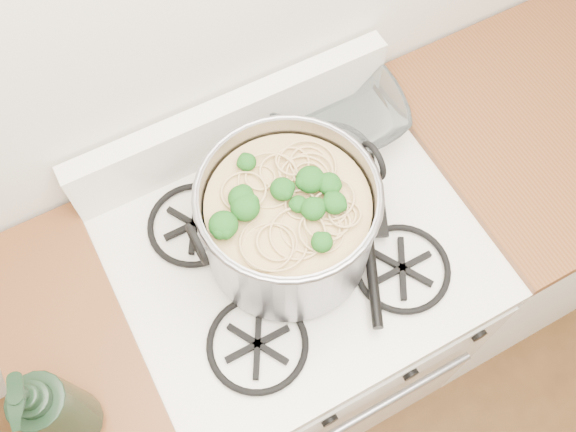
{
  "coord_description": "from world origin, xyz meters",
  "views": [
    {
      "loc": [
        -0.28,
        0.78,
        2.16
      ],
      "look_at": [
        -0.02,
        1.27,
        1.06
      ],
      "focal_mm": 40.0,
      "sensor_mm": 36.0,
      "label": 1
    }
  ],
  "objects_px": {
    "spatula": "(366,213)",
    "bottle": "(49,409)",
    "gas_range": "(295,317)",
    "stock_pot": "(288,222)",
    "glass_bowl": "(335,116)"
  },
  "relations": [
    {
      "from": "spatula",
      "to": "bottle",
      "type": "distance_m",
      "value": 0.72
    },
    {
      "from": "spatula",
      "to": "bottle",
      "type": "xyz_separation_m",
      "value": [
        -0.7,
        -0.11,
        0.14
      ]
    },
    {
      "from": "gas_range",
      "to": "stock_pot",
      "type": "distance_m",
      "value": 0.6
    },
    {
      "from": "stock_pot",
      "to": "glass_bowl",
      "type": "bearing_deg",
      "value": 43.0
    },
    {
      "from": "stock_pot",
      "to": "glass_bowl",
      "type": "distance_m",
      "value": 0.35
    },
    {
      "from": "glass_bowl",
      "to": "bottle",
      "type": "bearing_deg",
      "value": -154.76
    },
    {
      "from": "spatula",
      "to": "bottle",
      "type": "bearing_deg",
      "value": -144.78
    },
    {
      "from": "gas_range",
      "to": "glass_bowl",
      "type": "bearing_deg",
      "value": 46.26
    },
    {
      "from": "gas_range",
      "to": "stock_pot",
      "type": "height_order",
      "value": "stock_pot"
    },
    {
      "from": "spatula",
      "to": "gas_range",
      "type": "bearing_deg",
      "value": -156.63
    },
    {
      "from": "gas_range",
      "to": "stock_pot",
      "type": "bearing_deg",
      "value": 151.37
    },
    {
      "from": "glass_bowl",
      "to": "bottle",
      "type": "distance_m",
      "value": 0.86
    },
    {
      "from": "gas_range",
      "to": "stock_pot",
      "type": "relative_size",
      "value": 2.44
    },
    {
      "from": "bottle",
      "to": "glass_bowl",
      "type": "bearing_deg",
      "value": 40.88
    },
    {
      "from": "glass_bowl",
      "to": "gas_range",
      "type": "bearing_deg",
      "value": -133.74
    }
  ]
}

